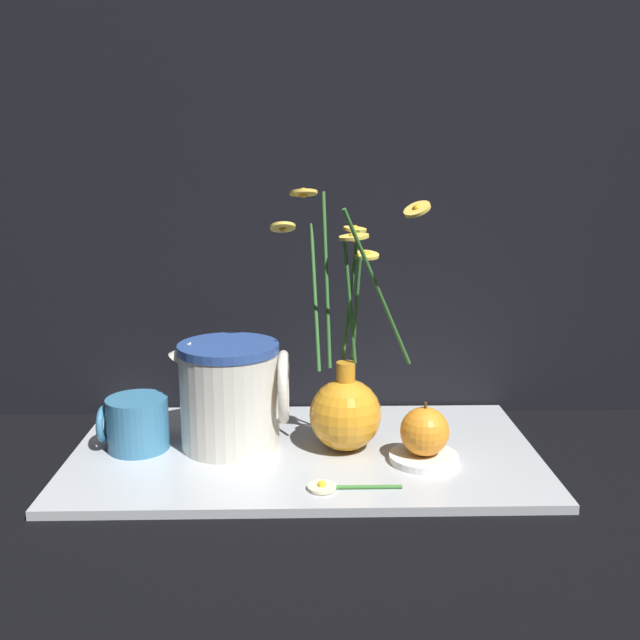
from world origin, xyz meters
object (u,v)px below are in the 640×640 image
object	(u,v)px
vase_with_flowers	(348,404)
yellow_mug	(139,424)
orange_fruit	(428,431)
ceramic_pitcher	(235,391)

from	to	relation	value
vase_with_flowers	yellow_mug	bearing A→B (deg)	178.84
vase_with_flowers	orange_fruit	distance (m)	0.12
ceramic_pitcher	orange_fruit	bearing A→B (deg)	-13.27
ceramic_pitcher	orange_fruit	size ratio (longest dim) A/B	2.25
vase_with_flowers	orange_fruit	size ratio (longest dim) A/B	4.91
yellow_mug	ceramic_pitcher	xyz separation A→B (m)	(0.13, 0.01, 0.04)
vase_with_flowers	yellow_mug	distance (m)	0.30
vase_with_flowers	ceramic_pitcher	distance (m)	0.16
ceramic_pitcher	orange_fruit	world-z (taller)	ceramic_pitcher
yellow_mug	ceramic_pitcher	world-z (taller)	ceramic_pitcher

